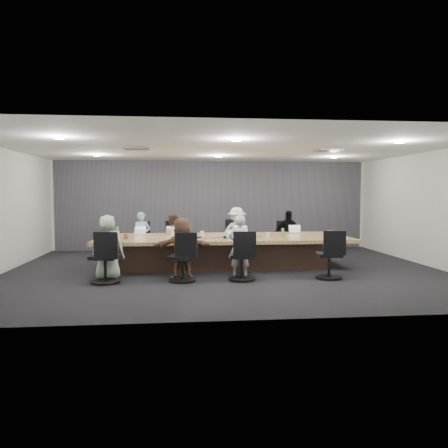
{
  "coord_description": "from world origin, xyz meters",
  "views": [
    {
      "loc": [
        -1.07,
        -9.95,
        1.78
      ],
      "look_at": [
        0.0,
        0.4,
        1.05
      ],
      "focal_mm": 35.0,
      "sensor_mm": 36.0,
      "label": 1
    }
  ],
  "objects": [
    {
      "name": "wall_front",
      "position": [
        0.0,
        -4.0,
        1.4
      ],
      "size": [
        10.0,
        0.0,
        2.8
      ],
      "primitive_type": "cube",
      "rotation": [
        -1.57,
        0.0,
        0.0
      ],
      "color": "beige",
      "rests_on": "ground"
    },
    {
      "name": "laptop_2",
      "position": [
        0.5,
        1.3,
        0.75
      ],
      "size": [
        0.35,
        0.25,
        0.02
      ],
      "primitive_type": "cube",
      "rotation": [
        0.0,
        0.0,
        3.1
      ],
      "color": "#B2B2B7",
      "rests_on": "conference_table"
    },
    {
      "name": "laptop_3",
      "position": [
        1.94,
        1.3,
        0.75
      ],
      "size": [
        0.32,
        0.22,
        0.02
      ],
      "primitive_type": "cube",
      "rotation": [
        0.0,
        0.0,
        3.18
      ],
      "color": "#B2B2B7",
      "rests_on": "conference_table"
    },
    {
      "name": "mug_brown",
      "position": [
        -2.29,
        0.18,
        0.8
      ],
      "size": [
        0.12,
        0.12,
        0.11
      ],
      "primitive_type": "cylinder",
      "rotation": [
        0.0,
        0.0,
        -0.35
      ],
      "color": "brown",
      "rests_on": "conference_table"
    },
    {
      "name": "person_0",
      "position": [
        -2.07,
        1.85,
        0.64
      ],
      "size": [
        0.49,
        0.34,
        1.28
      ],
      "primitive_type": "imported",
      "rotation": [
        0.0,
        0.0,
        6.36
      ],
      "color": "#88A2C7",
      "rests_on": "ground"
    },
    {
      "name": "person_4",
      "position": [
        -2.53,
        -0.85,
        0.67
      ],
      "size": [
        0.67,
        0.44,
        1.35
      ],
      "primitive_type": "imported",
      "rotation": [
        0.0,
        0.0,
        3.16
      ],
      "color": "#95B098",
      "rests_on": "ground"
    },
    {
      "name": "chair_3",
      "position": [
        1.94,
        2.2,
        0.39
      ],
      "size": [
        0.57,
        0.57,
        0.79
      ],
      "primitive_type": null,
      "rotation": [
        0.0,
        0.0,
        3.22
      ],
      "color": "black",
      "rests_on": "ground"
    },
    {
      "name": "chair_6",
      "position": [
        0.2,
        -1.2,
        0.42
      ],
      "size": [
        0.63,
        0.63,
        0.85
      ],
      "primitive_type": null,
      "rotation": [
        0.0,
        0.0,
        -0.1
      ],
      "color": "black",
      "rests_on": "ground"
    },
    {
      "name": "mic_right",
      "position": [
        0.73,
        0.73,
        0.75
      ],
      "size": [
        0.15,
        0.11,
        0.03
      ],
      "primitive_type": "cube",
      "rotation": [
        0.0,
        0.0,
        0.18
      ],
      "color": "black",
      "rests_on": "conference_table"
    },
    {
      "name": "person_2",
      "position": [
        0.5,
        1.85,
        0.7
      ],
      "size": [
        0.97,
        0.65,
        1.4
      ],
      "primitive_type": "imported",
      "rotation": [
        0.0,
        0.0,
        6.44
      ],
      "color": "#B3C1AF",
      "rests_on": "ground"
    },
    {
      "name": "canvas_bag",
      "position": [
        2.6,
        0.4,
        0.8
      ],
      "size": [
        0.27,
        0.24,
        0.12
      ],
      "primitive_type": "cube",
      "rotation": [
        0.0,
        0.0,
        0.52
      ],
      "color": "#BFB39A",
      "rests_on": "conference_table"
    },
    {
      "name": "chair_7",
      "position": [
        2.04,
        -1.2,
        0.42
      ],
      "size": [
        0.65,
        0.65,
        0.84
      ],
      "primitive_type": null,
      "rotation": [
        0.0,
        0.0,
        -0.15
      ],
      "color": "black",
      "rests_on": "ground"
    },
    {
      "name": "laptop_5",
      "position": [
        -1.01,
        -0.3,
        0.75
      ],
      "size": [
        0.3,
        0.21,
        0.02
      ],
      "primitive_type": "cube",
      "rotation": [
        0.0,
        0.0,
        -0.01
      ],
      "color": "#B2B2B7",
      "rests_on": "conference_table"
    },
    {
      "name": "bottle_green_right",
      "position": [
        1.36,
        0.07,
        0.85
      ],
      "size": [
        0.06,
        0.06,
        0.22
      ],
      "primitive_type": "cylinder",
      "rotation": [
        0.0,
        0.0,
        -0.01
      ],
      "color": "#40883E",
      "rests_on": "conference_table"
    },
    {
      "name": "chair_4",
      "position": [
        -2.53,
        -1.2,
        0.44
      ],
      "size": [
        0.72,
        0.72,
        0.88
      ],
      "primitive_type": null,
      "rotation": [
        0.0,
        0.0,
        -0.24
      ],
      "color": "black",
      "rests_on": "ground"
    },
    {
      "name": "chair_0",
      "position": [
        -2.07,
        2.2,
        0.4
      ],
      "size": [
        0.59,
        0.59,
        0.79
      ],
      "primitive_type": null,
      "rotation": [
        0.0,
        0.0,
        3.03
      ],
      "color": "black",
      "rests_on": "ground"
    },
    {
      "name": "laptop_0",
      "position": [
        -2.07,
        1.3,
        0.75
      ],
      "size": [
        0.32,
        0.25,
        0.02
      ],
      "primitive_type": "cube",
      "rotation": [
        0.0,
        0.0,
        2.95
      ],
      "color": "#B2B2B7",
      "rests_on": "conference_table"
    },
    {
      "name": "mic_left",
      "position": [
        -0.62,
        0.24,
        0.75
      ],
      "size": [
        0.14,
        0.11,
        0.03
      ],
      "primitive_type": "cube",
      "rotation": [
        0.0,
        0.0,
        0.13
      ],
      "color": "black",
      "rests_on": "conference_table"
    },
    {
      "name": "curtain",
      "position": [
        0.0,
        3.92,
        1.4
      ],
      "size": [
        9.8,
        0.04,
        2.8
      ],
      "primitive_type": "cube",
      "color": "#4F4D56",
      "rests_on": "ground"
    },
    {
      "name": "laptop_4",
      "position": [
        -2.53,
        -0.3,
        0.75
      ],
      "size": [
        0.3,
        0.21,
        0.02
      ],
      "primitive_type": "cube",
      "rotation": [
        0.0,
        0.0,
        0.04
      ],
      "color": "#8C6647",
      "rests_on": "conference_table"
    },
    {
      "name": "person_1",
      "position": [
        -1.21,
        1.85,
        0.62
      ],
      "size": [
        0.62,
        0.5,
        1.23
      ],
      "primitive_type": "imported",
      "rotation": [
        0.0,
        0.0,
        6.23
      ],
      "color": "#413023",
      "rests_on": "ground"
    },
    {
      "name": "person_3",
      "position": [
        1.94,
        1.85,
        0.65
      ],
      "size": [
        0.79,
        0.39,
        1.31
      ],
      "primitive_type": "imported",
      "rotation": [
        0.0,
        0.0,
        6.19
      ],
      "color": "black",
      "rests_on": "ground"
    },
    {
      "name": "floor",
      "position": [
        0.0,
        0.0,
        0.0
      ],
      "size": [
        10.0,
        8.0,
        0.0
      ],
      "primitive_type": "cube",
      "color": "black",
      "rests_on": "ground"
    },
    {
      "name": "laptop_1",
      "position": [
        -1.21,
        1.3,
        0.75
      ],
      "size": [
        0.38,
        0.27,
        0.02
      ],
      "primitive_type": "cube",
      "rotation": [
        0.0,
        0.0,
        3.22
      ],
      "color": "#8C6647",
      "rests_on": "conference_table"
    },
    {
      "name": "chair_2",
      "position": [
        0.5,
        2.2,
        0.43
      ],
      "size": [
        0.63,
        0.63,
        0.87
      ],
      "primitive_type": null,
      "rotation": [
        0.0,
        0.0,
        3.05
      ],
      "color": "black",
      "rests_on": "ground"
    },
    {
      "name": "wall_back",
      "position": [
        0.0,
        4.0,
        1.4
      ],
      "size": [
        10.0,
        0.0,
        2.8
      ],
      "primitive_type": "cube",
      "rotation": [
        1.57,
        0.0,
        0.0
      ],
      "color": "beige",
      "rests_on": "ground"
    },
    {
      "name": "snack_packet",
      "position": [
        2.65,
        0.0,
        0.76
      ],
      "size": [
        0.22,
        0.18,
        0.04
      ],
      "primitive_type": "cube",
      "rotation": [
        0.0,
        0.0,
        -0.36
      ],
      "color": "orange",
      "rests_on": "conference_table"
    },
    {
      "name": "bottle_clear",
      "position": [
        -1.24,
        0.6,
        0.86
      ],
      "size": [
        0.09,
        0.09,
        0.24
      ],
      "primitive_type": "cylinder",
      "rotation": [
        0.0,
        0.0,
        -0.23
      ],
      "color": "silver",
      "rests_on": "conference_table"
    },
    {
      "name": "laptop_6",
      "position": [
        0.2,
        -0.3,
        0.75
      ],
      "size": [
        0.37,
        0.28,
        0.02
      ],
      "primitive_type": "cube",
      "rotation": [
        0.0,
        0.0,
        -0.19
      ],
      "color": "#B2B2B7",
      "rests_on": "conference_table"
    },
    {
      "name": "bottle_green_left",
      "position": [
        -2.58,
        0.86,
        0.86
      ],
      "size": [
        0.07,
        0.07,
        0.24
      ],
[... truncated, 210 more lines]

